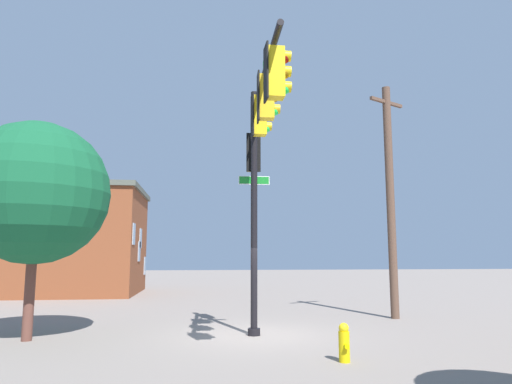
# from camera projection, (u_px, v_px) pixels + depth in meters

# --- Properties ---
(ground_plane) EXTENTS (120.00, 120.00, 0.00)m
(ground_plane) POSITION_uv_depth(u_px,v_px,m) (254.00, 335.00, 13.12)
(ground_plane) COLOR gray
(signal_pole_assembly) EXTENTS (5.90, 0.94, 7.33)m
(signal_pole_assembly) POSITION_uv_depth(u_px,v_px,m) (261.00, 141.00, 12.28)
(signal_pole_assembly) COLOR black
(signal_pole_assembly) RESTS_ON ground_plane
(utility_pole) EXTENTS (0.95, 1.65, 8.84)m
(utility_pole) POSITION_uv_depth(u_px,v_px,m) (390.00, 196.00, 17.27)
(utility_pole) COLOR brown
(utility_pole) RESTS_ON ground_plane
(fire_hydrant) EXTENTS (0.33, 0.24, 0.83)m
(fire_hydrant) POSITION_uv_depth(u_px,v_px,m) (344.00, 343.00, 9.88)
(fire_hydrant) COLOR #DDBC0B
(fire_hydrant) RESTS_ON ground_plane
(tree_near) EXTENTS (4.04, 4.04, 6.08)m
(tree_near) POSITION_uv_depth(u_px,v_px,m) (36.00, 193.00, 12.85)
(tree_near) COLOR brown
(tree_near) RESTS_ON ground_plane
(brick_building) EXTENTS (7.60, 7.28, 6.39)m
(brick_building) POSITION_uv_depth(u_px,v_px,m) (81.00, 240.00, 27.68)
(brick_building) COLOR brown
(brick_building) RESTS_ON ground_plane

